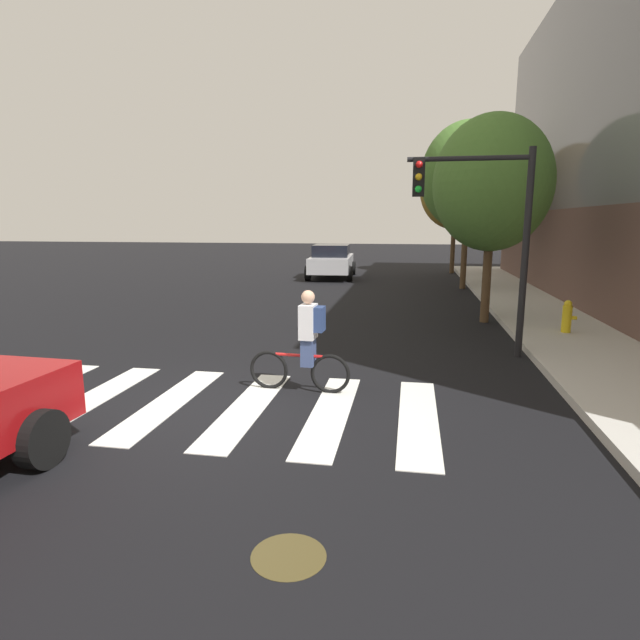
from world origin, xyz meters
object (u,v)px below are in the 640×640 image
object	(u,v)px
sedan_mid	(332,261)
street_tree_far	(456,188)
fire_hydrant	(567,317)
street_tree_near	(492,184)
traffic_light_near	(485,217)
cyclist	(306,342)
street_tree_mid	(468,176)
manhole_cover	(289,556)

from	to	relation	value
sedan_mid	street_tree_far	world-z (taller)	street_tree_far
fire_hydrant	street_tree_near	xyz separation A→B (m)	(-1.65, 1.81, 3.24)
traffic_light_near	street_tree_near	distance (m)	3.96
cyclist	street_tree_near	bearing A→B (deg)	61.35
street_tree_near	street_tree_far	world-z (taller)	street_tree_far
street_tree_mid	street_tree_far	world-z (taller)	street_tree_mid
manhole_cover	fire_hydrant	world-z (taller)	fire_hydrant
traffic_light_near	street_tree_mid	world-z (taller)	street_tree_mid
manhole_cover	street_tree_far	distance (m)	25.93
manhole_cover	fire_hydrant	distance (m)	10.32
manhole_cover	fire_hydrant	bearing A→B (deg)	63.13
sedan_mid	manhole_cover	bearing A→B (deg)	-82.22
street_tree_near	street_tree_mid	xyz separation A→B (m)	(0.10, 7.52, 0.81)
street_tree_near	street_tree_mid	size ratio (longest dim) A/B	0.82
street_tree_near	street_tree_mid	bearing A→B (deg)	89.26
street_tree_near	street_tree_far	bearing A→B (deg)	89.42
sedan_mid	traffic_light_near	bearing A→B (deg)	-69.98
cyclist	fire_hydrant	xyz separation A→B (m)	(5.36, 4.97, -0.31)
street_tree_far	street_tree_mid	bearing A→B (deg)	-90.40
street_tree_near	cyclist	bearing A→B (deg)	-118.65
sedan_mid	street_tree_near	bearing A→B (deg)	-61.13
traffic_light_near	street_tree_mid	bearing A→B (deg)	86.25
sedan_mid	street_tree_far	size ratio (longest dim) A/B	0.73
traffic_light_near	fire_hydrant	distance (m)	3.83
cyclist	street_tree_far	distance (m)	21.78
fire_hydrant	street_tree_mid	distance (m)	10.29
fire_hydrant	street_tree_near	bearing A→B (deg)	132.34
manhole_cover	sedan_mid	distance (m)	22.11
sedan_mid	cyclist	distance (m)	17.82
cyclist	street_tree_mid	xyz separation A→B (m)	(3.81, 14.30, 3.74)
sedan_mid	traffic_light_near	world-z (taller)	traffic_light_near
manhole_cover	street_tree_near	distance (m)	12.02
manhole_cover	cyclist	world-z (taller)	cyclist
traffic_light_near	street_tree_near	size ratio (longest dim) A/B	0.75
sedan_mid	street_tree_far	distance (m)	7.94
manhole_cover	street_tree_far	bearing A→B (deg)	82.91
traffic_light_near	fire_hydrant	world-z (taller)	traffic_light_near
manhole_cover	sedan_mid	size ratio (longest dim) A/B	0.13
sedan_mid	fire_hydrant	xyz separation A→B (m)	(7.65, -12.69, -0.32)
fire_hydrant	manhole_cover	bearing A→B (deg)	-116.87
sedan_mid	traffic_light_near	distance (m)	15.76
traffic_light_near	street_tree_far	xyz separation A→B (m)	(0.79, 18.14, 1.66)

